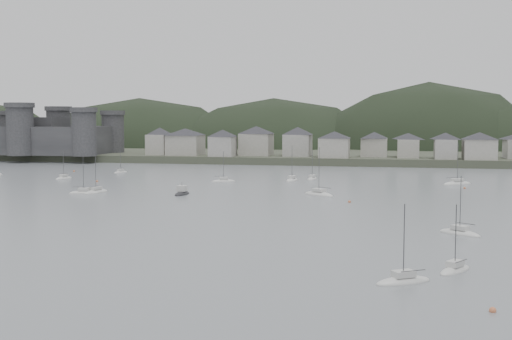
# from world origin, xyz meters

# --- Properties ---
(ground) EXTENTS (900.00, 900.00, 0.00)m
(ground) POSITION_xyz_m (0.00, 0.00, 0.00)
(ground) COLOR slate
(ground) RESTS_ON ground
(far_shore_land) EXTENTS (900.00, 250.00, 3.00)m
(far_shore_land) POSITION_xyz_m (0.00, 295.00, 1.50)
(far_shore_land) COLOR #383D2D
(far_shore_land) RESTS_ON ground
(forested_ridge) EXTENTS (851.55, 103.94, 102.57)m
(forested_ridge) POSITION_xyz_m (4.83, 269.40, -11.28)
(forested_ridge) COLOR black
(forested_ridge) RESTS_ON ground
(castle) EXTENTS (66.00, 43.00, 20.00)m
(castle) POSITION_xyz_m (-120.00, 179.80, 10.96)
(castle) COLOR #333335
(castle) RESTS_ON far_shore_land
(waterfront_town) EXTENTS (451.48, 28.46, 12.92)m
(waterfront_town) POSITION_xyz_m (50.59, 183.34, 8.66)
(waterfront_town) COLOR gray
(waterfront_town) RESTS_ON far_shore_land
(moored_fleet) EXTENTS (263.79, 148.13, 13.59)m
(moored_fleet) POSITION_xyz_m (-19.85, 62.92, 0.18)
(moored_fleet) COLOR silver
(moored_fleet) RESTS_ON ground
(motor_launch_far) EXTENTS (2.91, 7.48, 3.78)m
(motor_launch_far) POSITION_xyz_m (-17.68, 70.65, 0.30)
(motor_launch_far) COLOR black
(motor_launch_far) RESTS_ON ground
(mooring_buoys) EXTENTS (184.00, 142.16, 0.70)m
(mooring_buoys) POSITION_xyz_m (-3.91, 56.95, 0.15)
(mooring_buoys) COLOR #CA6D43
(mooring_buoys) RESTS_ON ground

